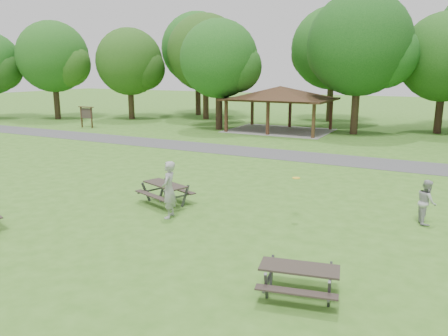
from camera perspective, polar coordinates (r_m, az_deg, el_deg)
ground at (r=14.93m, az=-10.58°, el=-7.52°), size 160.00×160.00×0.00m
asphalt_path at (r=26.96m, az=7.86°, el=1.72°), size 120.00×3.20×0.02m
pavilion at (r=37.29m, az=7.35°, el=9.51°), size 8.60×7.01×3.76m
notice_board at (r=40.98m, az=-17.55°, el=6.85°), size 1.60×0.30×1.88m
tree_row_a at (r=49.32m, az=-21.32°, el=13.13°), size 7.56×7.20×9.97m
tree_row_b at (r=47.03m, az=-12.15°, el=13.17°), size 7.14×6.80×9.28m
tree_row_c at (r=45.99m, az=-2.32°, el=14.53°), size 8.19×7.80×10.67m
tree_row_d at (r=37.88m, az=-0.54°, el=13.76°), size 6.93×6.60×9.27m
tree_row_e at (r=36.66m, az=17.40°, el=14.81°), size 8.40×8.00×11.02m
tree_row_f at (r=39.53m, az=27.00°, el=12.47°), size 7.35×7.00×9.55m
tree_deep_a at (r=50.54m, az=-3.37°, el=15.04°), size 8.40×8.00×11.38m
tree_deep_b at (r=45.31m, az=14.13°, el=14.64°), size 8.40×8.00×11.13m
picnic_table_middle at (r=17.06m, az=-7.69°, el=-2.66°), size 2.33×2.10×0.83m
picnic_table_far at (r=10.36m, az=9.79°, el=-13.49°), size 2.04×1.76×0.78m
frisbee_in_flight at (r=15.03m, az=9.42°, el=-1.29°), size 0.27×0.27×0.02m
frisbee_thrower at (r=15.37m, az=-7.23°, el=-2.83°), size 0.67×0.84×2.03m
frisbee_catcher at (r=16.24m, az=24.93°, el=-4.03°), size 0.77×0.88×1.52m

